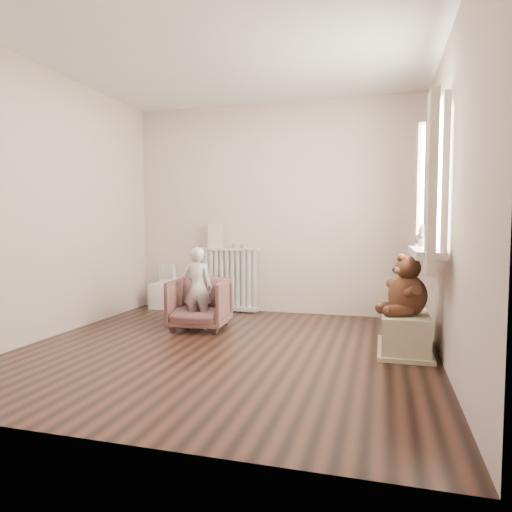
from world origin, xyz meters
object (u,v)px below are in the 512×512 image
(toy_vanity, at_px, (166,287))
(toy_bench, at_px, (405,328))
(child, at_px, (198,288))
(plush_cat, at_px, (424,237))
(radiator, at_px, (230,281))
(teddy_bear, at_px, (408,276))
(armchair, at_px, (200,304))

(toy_vanity, relative_size, toy_bench, 0.81)
(child, bearing_deg, plush_cat, 168.31)
(toy_vanity, height_order, toy_bench, toy_vanity)
(toy_vanity, height_order, child, child)
(radiator, height_order, teddy_bear, teddy_bear)
(toy_vanity, bearing_deg, radiator, 1.97)
(child, height_order, teddy_bear, teddy_bear)
(radiator, height_order, toy_vanity, radiator)
(radiator, xyz_separation_m, armchair, (0.01, -1.02, -0.12))
(toy_vanity, bearing_deg, plush_cat, -22.87)
(child, distance_m, teddy_bear, 2.10)
(toy_vanity, xyz_separation_m, toy_bench, (2.93, -1.29, -0.08))
(armchair, relative_size, teddy_bear, 1.16)
(child, relative_size, plush_cat, 3.56)
(radiator, bearing_deg, armchair, -89.17)
(toy_vanity, height_order, armchair, toy_vanity)
(plush_cat, bearing_deg, toy_bench, 165.55)
(plush_cat, bearing_deg, radiator, 136.15)
(toy_vanity, bearing_deg, child, -49.49)
(child, bearing_deg, armchair, -94.99)
(armchair, relative_size, child, 0.69)
(child, xyz_separation_m, plush_cat, (2.19, -0.26, 0.55))
(teddy_bear, bearing_deg, child, 145.75)
(child, xyz_separation_m, teddy_bear, (2.06, -0.35, 0.22))
(radiator, height_order, plush_cat, plush_cat)
(toy_bench, distance_m, plush_cat, 0.81)
(armchair, distance_m, teddy_bear, 2.14)
(toy_vanity, relative_size, armchair, 1.00)
(toy_vanity, bearing_deg, teddy_bear, -25.28)
(armchair, xyz_separation_m, toy_bench, (2.05, -0.30, -0.07))
(child, bearing_deg, teddy_bear, 165.29)
(radiator, distance_m, armchair, 1.03)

